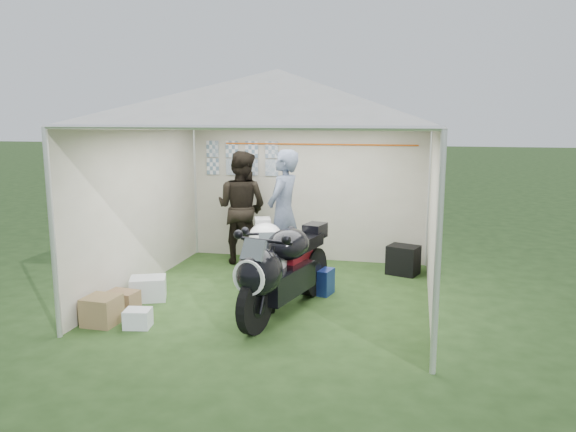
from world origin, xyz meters
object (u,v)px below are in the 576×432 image
Objects in this scene: canopy_tent at (278,103)px; motorcycle_black at (282,268)px; person_dark_jacket at (242,208)px; crate_1 at (102,310)px; crate_2 at (138,318)px; person_blue_jacket at (284,213)px; equipment_box at (403,260)px; crate_3 at (123,301)px; crate_0 at (148,288)px; motorcycle_white at (266,256)px; paddock_stand at (315,280)px.

motorcycle_black is (0.24, -0.83, -1.97)m from canopy_tent.
canopy_tent is at bearing 136.31° from person_dark_jacket.
crate_2 is (0.46, -0.00, -0.06)m from crate_1.
crate_1 reaches higher than crate_2.
canopy_tent is at bearing 20.89° from person_blue_jacket.
person_dark_jacket is at bearing 76.19° from crate_1.
crate_1 is at bearing -138.98° from equipment_box.
crate_3 is at bearing -26.91° from person_blue_jacket.
crate_0 is 1.01m from crate_2.
motorcycle_white is 1.62m from crate_0.
person_blue_jacket is at bearing 99.43° from canopy_tent.
person_blue_jacket reaches higher than crate_1.
canopy_tent is 2.61× the size of motorcycle_black.
equipment_box is 4.19m from crate_3.
person_dark_jacket reaches higher than crate_3.
crate_0 is 0.95m from crate_1.
crate_1 is 0.46m from crate_2.
canopy_tent reaches higher than paddock_stand.
canopy_tent reaches higher than motorcycle_white.
person_dark_jacket is 1.02m from person_blue_jacket.
motorcycle_black is 1.17× the size of person_dark_jacket.
canopy_tent is at bearing 21.22° from crate_0.
person_dark_jacket is at bearing 99.12° from motorcycle_white.
crate_0 is 1.22× the size of crate_1.
motorcycle_white is at bearing 29.67° from crate_3.
motorcycle_white is 1.91m from crate_3.
paddock_stand reaches higher than crate_0.
motorcycle_black is at bearing 24.07° from person_blue_jacket.
paddock_stand is at bearing 16.76° from canopy_tent.
equipment_box is 4.49m from crate_1.
crate_1 is 1.28× the size of crate_2.
crate_3 is (-1.62, -0.92, -0.44)m from motorcycle_white.
equipment_box is 0.98× the size of crate_0.
motorcycle_white is 1.91m from person_dark_jacket.
motorcycle_white is 1.88m from crate_2.
person_blue_jacket is at bearing 65.53° from crate_2.
crate_2 is (-1.29, -1.58, -2.47)m from canopy_tent.
paddock_stand is at bearing 9.36° from motorcycle_white.
canopy_tent is 15.15× the size of crate_1.
person_blue_jacket is 2.87m from crate_2.
motorcycle_white is 5.33× the size of crate_1.
person_dark_jacket reaches higher than paddock_stand.
person_blue_jacket is at bearing -165.89° from equipment_box.
motorcycle_black reaches higher than crate_0.
person_dark_jacket is (-0.87, 1.66, 0.36)m from motorcycle_white.
crate_1 is 0.99× the size of crate_3.
paddock_stand is 1.25× the size of crate_1.
crate_0 is (-1.48, -1.55, -0.81)m from person_blue_jacket.
person_blue_jacket reaches higher than person_dark_jacket.
person_blue_jacket is (-0.02, 1.09, 0.40)m from motorcycle_white.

